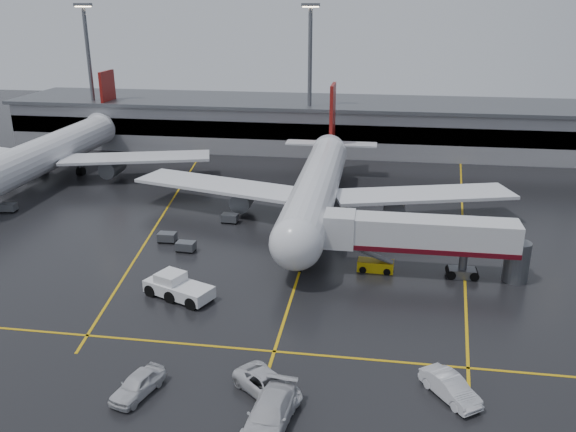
# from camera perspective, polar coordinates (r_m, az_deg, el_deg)

# --- Properties ---
(ground) EXTENTS (220.00, 220.00, 0.00)m
(ground) POSITION_cam_1_polar(r_m,az_deg,el_deg) (66.94, 1.96, -2.74)
(ground) COLOR black
(ground) RESTS_ON ground
(apron_line_centre) EXTENTS (0.25, 90.00, 0.02)m
(apron_line_centre) POSITION_cam_1_polar(r_m,az_deg,el_deg) (66.94, 1.96, -2.73)
(apron_line_centre) COLOR gold
(apron_line_centre) RESTS_ON ground
(apron_line_stop) EXTENTS (60.00, 0.25, 0.02)m
(apron_line_stop) POSITION_cam_1_polar(r_m,az_deg,el_deg) (47.56, -1.32, -12.82)
(apron_line_stop) COLOR gold
(apron_line_stop) RESTS_ON ground
(apron_line_left) EXTENTS (9.99, 69.35, 0.02)m
(apron_line_left) POSITION_cam_1_polar(r_m,az_deg,el_deg) (80.59, -11.42, 0.85)
(apron_line_left) COLOR gold
(apron_line_left) RESTS_ON ground
(apron_line_right) EXTENTS (7.57, 69.64, 0.02)m
(apron_line_right) POSITION_cam_1_polar(r_m,az_deg,el_deg) (76.65, 16.36, -0.58)
(apron_line_right) COLOR gold
(apron_line_right) RESTS_ON ground
(terminal) EXTENTS (122.00, 19.00, 8.60)m
(terminal) POSITION_cam_1_polar(r_m,az_deg,el_deg) (111.64, 4.98, 8.71)
(terminal) COLOR gray
(terminal) RESTS_ON ground
(light_mast_left) EXTENTS (3.00, 1.20, 25.45)m
(light_mast_left) POSITION_cam_1_polar(r_m,az_deg,el_deg) (116.37, -18.43, 13.31)
(light_mast_left) COLOR #595B60
(light_mast_left) RESTS_ON ground
(light_mast_mid) EXTENTS (3.00, 1.20, 25.45)m
(light_mast_mid) POSITION_cam_1_polar(r_m,az_deg,el_deg) (104.73, 2.10, 13.66)
(light_mast_mid) COLOR #595B60
(light_mast_mid) RESTS_ON ground
(main_airliner) EXTENTS (48.80, 45.60, 14.10)m
(main_airliner) POSITION_cam_1_polar(r_m,az_deg,el_deg) (74.62, 2.89, 3.08)
(main_airliner) COLOR silver
(main_airliner) RESTS_ON ground
(second_airliner) EXTENTS (48.80, 45.60, 14.10)m
(second_airliner) POSITION_cam_1_polar(r_m,az_deg,el_deg) (98.92, -21.41, 5.91)
(second_airliner) COLOR silver
(second_airliner) RESTS_ON ground
(jet_bridge) EXTENTS (19.90, 3.40, 6.05)m
(jet_bridge) POSITION_cam_1_polar(r_m,az_deg,el_deg) (59.71, 12.68, -2.03)
(jet_bridge) COLOR silver
(jet_bridge) RESTS_ON ground
(pushback_tractor) EXTENTS (7.03, 4.92, 2.33)m
(pushback_tractor) POSITION_cam_1_polar(r_m,az_deg,el_deg) (56.00, -10.54, -6.75)
(pushback_tractor) COLOR white
(pushback_tractor) RESTS_ON ground
(belt_loader) EXTENTS (3.70, 1.90, 2.28)m
(belt_loader) POSITION_cam_1_polar(r_m,az_deg,el_deg) (61.00, 8.37, -4.71)
(belt_loader) COLOR #C5A20A
(belt_loader) RESTS_ON ground
(service_van_a) EXTENTS (5.84, 5.51, 1.53)m
(service_van_a) POSITION_cam_1_polar(r_m,az_deg,el_deg) (42.72, -1.92, -15.83)
(service_van_a) COLOR silver
(service_van_a) RESTS_ON ground
(service_van_b) EXTENTS (3.27, 6.56, 1.83)m
(service_van_b) POSITION_cam_1_polar(r_m,az_deg,el_deg) (39.97, -1.78, -18.43)
(service_van_b) COLOR silver
(service_van_b) RESTS_ON ground
(service_van_c) EXTENTS (4.19, 4.94, 1.60)m
(service_van_c) POSITION_cam_1_polar(r_m,az_deg,el_deg) (43.83, 15.25, -15.52)
(service_van_c) COLOR silver
(service_van_c) RESTS_ON ground
(service_van_d) EXTENTS (3.10, 4.94, 1.57)m
(service_van_d) POSITION_cam_1_polar(r_m,az_deg,el_deg) (43.94, -14.19, -15.35)
(service_van_d) COLOR silver
(service_van_d) RESTS_ON ground
(baggage_cart_a) EXTENTS (2.07, 1.42, 1.12)m
(baggage_cart_a) POSITION_cam_1_polar(r_m,az_deg,el_deg) (65.81, -9.74, -2.85)
(baggage_cart_a) COLOR #595B60
(baggage_cart_a) RESTS_ON ground
(baggage_cart_b) EXTENTS (2.02, 1.33, 1.12)m
(baggage_cart_b) POSITION_cam_1_polar(r_m,az_deg,el_deg) (68.71, -11.48, -1.97)
(baggage_cart_b) COLOR #595B60
(baggage_cart_b) RESTS_ON ground
(baggage_cart_c) EXTENTS (2.08, 1.43, 1.12)m
(baggage_cart_c) POSITION_cam_1_polar(r_m,az_deg,el_deg) (73.59, -5.58, -0.18)
(baggage_cart_c) COLOR #595B60
(baggage_cart_c) RESTS_ON ground
(baggage_cart_e) EXTENTS (2.11, 1.48, 1.12)m
(baggage_cart_e) POSITION_cam_1_polar(r_m,az_deg,el_deg) (85.13, -25.18, 0.77)
(baggage_cart_e) COLOR #595B60
(baggage_cart_e) RESTS_ON ground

